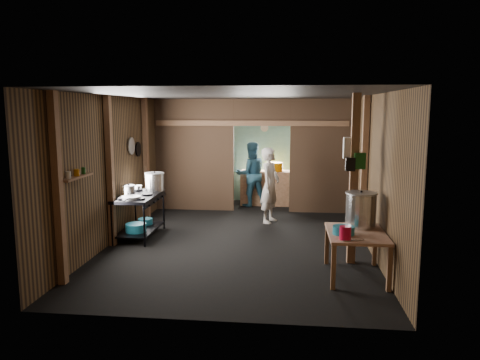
# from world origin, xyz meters

# --- Properties ---
(floor) EXTENTS (4.50, 7.00, 0.00)m
(floor) POSITION_xyz_m (0.00, 0.00, 0.00)
(floor) COLOR black
(floor) RESTS_ON ground
(ceiling) EXTENTS (4.50, 7.00, 0.00)m
(ceiling) POSITION_xyz_m (0.00, 0.00, 2.60)
(ceiling) COLOR #252423
(ceiling) RESTS_ON ground
(wall_back) EXTENTS (4.50, 0.00, 2.60)m
(wall_back) POSITION_xyz_m (0.00, 3.50, 1.30)
(wall_back) COLOR brown
(wall_back) RESTS_ON ground
(wall_front) EXTENTS (4.50, 0.00, 2.60)m
(wall_front) POSITION_xyz_m (0.00, -3.50, 1.30)
(wall_front) COLOR brown
(wall_front) RESTS_ON ground
(wall_left) EXTENTS (0.00, 7.00, 2.60)m
(wall_left) POSITION_xyz_m (-2.25, 0.00, 1.30)
(wall_left) COLOR brown
(wall_left) RESTS_ON ground
(wall_right) EXTENTS (0.00, 7.00, 2.60)m
(wall_right) POSITION_xyz_m (2.25, 0.00, 1.30)
(wall_right) COLOR brown
(wall_right) RESTS_ON ground
(partition_left) EXTENTS (1.85, 0.10, 2.60)m
(partition_left) POSITION_xyz_m (-1.32, 2.20, 1.30)
(partition_left) COLOR #473324
(partition_left) RESTS_ON floor
(partition_right) EXTENTS (1.35, 0.10, 2.60)m
(partition_right) POSITION_xyz_m (1.57, 2.20, 1.30)
(partition_right) COLOR #473324
(partition_right) RESTS_ON floor
(partition_header) EXTENTS (1.30, 0.10, 0.60)m
(partition_header) POSITION_xyz_m (0.25, 2.20, 2.30)
(partition_header) COLOR #473324
(partition_header) RESTS_ON wall_back
(turquoise_panel) EXTENTS (4.40, 0.06, 2.50)m
(turquoise_panel) POSITION_xyz_m (0.00, 3.44, 1.25)
(turquoise_panel) COLOR #7DBEB4
(turquoise_panel) RESTS_ON wall_back
(back_counter) EXTENTS (1.20, 0.50, 0.85)m
(back_counter) POSITION_xyz_m (0.30, 2.95, 0.42)
(back_counter) COLOR #A0704F
(back_counter) RESTS_ON floor
(wall_clock) EXTENTS (0.20, 0.03, 0.20)m
(wall_clock) POSITION_xyz_m (0.25, 3.40, 1.90)
(wall_clock) COLOR silver
(wall_clock) RESTS_ON wall_back
(post_left_a) EXTENTS (0.10, 0.12, 2.60)m
(post_left_a) POSITION_xyz_m (-2.18, -2.60, 1.30)
(post_left_a) COLOR #A0704F
(post_left_a) RESTS_ON floor
(post_left_b) EXTENTS (0.10, 0.12, 2.60)m
(post_left_b) POSITION_xyz_m (-2.18, -0.80, 1.30)
(post_left_b) COLOR #A0704F
(post_left_b) RESTS_ON floor
(post_left_c) EXTENTS (0.10, 0.12, 2.60)m
(post_left_c) POSITION_xyz_m (-2.18, 1.20, 1.30)
(post_left_c) COLOR #A0704F
(post_left_c) RESTS_ON floor
(post_right) EXTENTS (0.10, 0.12, 2.60)m
(post_right) POSITION_xyz_m (2.18, -0.20, 1.30)
(post_right) COLOR #A0704F
(post_right) RESTS_ON floor
(post_free) EXTENTS (0.12, 0.12, 2.60)m
(post_free) POSITION_xyz_m (1.85, -1.30, 1.30)
(post_free) COLOR #A0704F
(post_free) RESTS_ON floor
(cross_beam) EXTENTS (4.40, 0.12, 0.12)m
(cross_beam) POSITION_xyz_m (0.00, 2.15, 2.05)
(cross_beam) COLOR #A0704F
(cross_beam) RESTS_ON wall_left
(pan_lid_big) EXTENTS (0.03, 0.34, 0.34)m
(pan_lid_big) POSITION_xyz_m (-2.21, 0.40, 1.65)
(pan_lid_big) COLOR #949496
(pan_lid_big) RESTS_ON wall_left
(pan_lid_small) EXTENTS (0.03, 0.30, 0.30)m
(pan_lid_small) POSITION_xyz_m (-2.21, 0.80, 1.55)
(pan_lid_small) COLOR black
(pan_lid_small) RESTS_ON wall_left
(wall_shelf) EXTENTS (0.14, 0.80, 0.03)m
(wall_shelf) POSITION_xyz_m (-2.15, -2.10, 1.40)
(wall_shelf) COLOR #A0704F
(wall_shelf) RESTS_ON wall_left
(jar_white) EXTENTS (0.07, 0.07, 0.10)m
(jar_white) POSITION_xyz_m (-2.15, -2.35, 1.47)
(jar_white) COLOR silver
(jar_white) RESTS_ON wall_shelf
(jar_yellow) EXTENTS (0.08, 0.08, 0.10)m
(jar_yellow) POSITION_xyz_m (-2.15, -2.10, 1.47)
(jar_yellow) COLOR #B86500
(jar_yellow) RESTS_ON wall_shelf
(jar_green) EXTENTS (0.06, 0.06, 0.10)m
(jar_green) POSITION_xyz_m (-2.15, -1.88, 1.47)
(jar_green) COLOR #124915
(jar_green) RESTS_ON wall_shelf
(bag_white) EXTENTS (0.22, 0.15, 0.32)m
(bag_white) POSITION_xyz_m (1.80, -1.22, 1.78)
(bag_white) COLOR silver
(bag_white) RESTS_ON post_free
(bag_green) EXTENTS (0.16, 0.12, 0.24)m
(bag_green) POSITION_xyz_m (1.92, -1.36, 1.60)
(bag_green) COLOR #124915
(bag_green) RESTS_ON post_free
(bag_black) EXTENTS (0.14, 0.10, 0.20)m
(bag_black) POSITION_xyz_m (1.78, -1.38, 1.55)
(bag_black) COLOR black
(bag_black) RESTS_ON post_free
(gas_range) EXTENTS (0.69, 1.35, 0.80)m
(gas_range) POSITION_xyz_m (-1.88, -0.24, 0.40)
(gas_range) COLOR black
(gas_range) RESTS_ON floor
(prep_table) EXTENTS (0.80, 1.10, 0.65)m
(prep_table) POSITION_xyz_m (1.83, -1.91, 0.32)
(prep_table) COLOR tan
(prep_table) RESTS_ON floor
(stove_pot_large) EXTENTS (0.42, 0.42, 0.37)m
(stove_pot_large) POSITION_xyz_m (-1.71, 0.23, 0.96)
(stove_pot_large) COLOR silver
(stove_pot_large) RESTS_ON gas_range
(stove_pot_med) EXTENTS (0.28, 0.28, 0.21)m
(stove_pot_med) POSITION_xyz_m (-2.05, -0.28, 0.88)
(stove_pot_med) COLOR silver
(stove_pot_med) RESTS_ON gas_range
(stove_saucepan) EXTENTS (0.19, 0.19, 0.09)m
(stove_saucepan) POSITION_xyz_m (-2.05, 0.24, 0.84)
(stove_saucepan) COLOR silver
(stove_saucepan) RESTS_ON gas_range
(frying_pan) EXTENTS (0.33, 0.55, 0.08)m
(frying_pan) POSITION_xyz_m (-1.88, -0.64, 0.82)
(frying_pan) COLOR #949496
(frying_pan) RESTS_ON gas_range
(blue_tub_front) EXTENTS (0.37, 0.37, 0.15)m
(blue_tub_front) POSITION_xyz_m (-1.88, -0.46, 0.23)
(blue_tub_front) COLOR #1B6E85
(blue_tub_front) RESTS_ON gas_range
(blue_tub_back) EXTENTS (0.28, 0.28, 0.11)m
(blue_tub_back) POSITION_xyz_m (-1.88, 0.10, 0.21)
(blue_tub_back) COLOR #1B6E85
(blue_tub_back) RESTS_ON gas_range
(stock_pot) EXTENTS (0.61, 0.61, 0.53)m
(stock_pot) POSITION_xyz_m (1.93, -1.59, 0.90)
(stock_pot) COLOR silver
(stock_pot) RESTS_ON prep_table
(wash_basin) EXTENTS (0.36, 0.36, 0.11)m
(wash_basin) POSITION_xyz_m (1.64, -2.03, 0.70)
(wash_basin) COLOR #1B6E85
(wash_basin) RESTS_ON prep_table
(pink_bucket) EXTENTS (0.20, 0.20, 0.18)m
(pink_bucket) POSITION_xyz_m (1.62, -2.30, 0.74)
(pink_bucket) COLOR red
(pink_bucket) RESTS_ON prep_table
(knife) EXTENTS (0.30, 0.12, 0.01)m
(knife) POSITION_xyz_m (1.73, -2.35, 0.65)
(knife) COLOR silver
(knife) RESTS_ON prep_table
(yellow_tub) EXTENTS (0.38, 0.38, 0.21)m
(yellow_tub) POSITION_xyz_m (0.54, 2.95, 0.96)
(yellow_tub) COLOR #B86500
(yellow_tub) RESTS_ON back_counter
(cook) EXTENTS (0.55, 0.67, 1.58)m
(cook) POSITION_xyz_m (0.49, 1.14, 0.79)
(cook) COLOR beige
(cook) RESTS_ON floor
(worker_back) EXTENTS (0.93, 0.82, 1.58)m
(worker_back) POSITION_xyz_m (-0.04, 2.74, 0.79)
(worker_back) COLOR #285870
(worker_back) RESTS_ON floor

